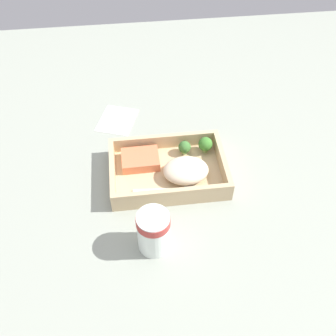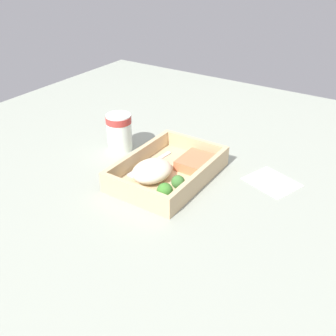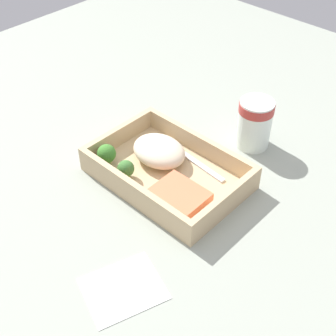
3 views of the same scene
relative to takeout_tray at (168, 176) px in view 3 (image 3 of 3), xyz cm
name	(u,v)px [view 3 (image 3 of 3)]	position (x,y,z in cm)	size (l,w,h in cm)	color
ground_plane	(168,182)	(0.00, 0.00, -1.60)	(160.00, 160.00, 2.00)	#959C8E
takeout_tray	(168,176)	(0.00, 0.00, 0.00)	(28.62, 19.55, 1.20)	tan
tray_rim	(168,166)	(0.00, 0.00, 2.61)	(28.62, 19.55, 4.02)	tan
salmon_fillet	(180,196)	(-6.62, 3.92, 1.87)	(9.41, 7.22, 2.53)	#E4754C
mashed_potatoes	(159,151)	(4.19, -1.92, 2.77)	(11.17, 8.86, 4.34)	beige
broccoli_floret_1	(107,154)	(10.50, 6.04, 3.22)	(3.68, 3.68, 4.58)	#819958
broccoli_floret_2	(126,169)	(5.07, 6.10, 2.74)	(3.23, 3.23, 3.84)	#85AF63
fork	(190,158)	(-0.16, -6.19, 0.82)	(15.88, 2.97, 0.44)	silver
paper_cup	(255,121)	(-5.43, -19.80, 5.27)	(7.10, 7.10, 10.50)	white
receipt_slip	(123,288)	(-12.07, 22.80, -0.48)	(9.79, 11.71, 0.24)	white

